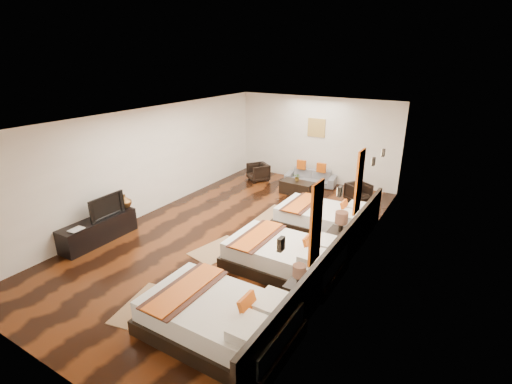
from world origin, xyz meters
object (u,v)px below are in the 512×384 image
Objects in this scene: bed_mid at (285,256)px; sofa at (311,177)px; bed_far at (324,218)px; tv_console at (99,230)px; nightstand_a at (298,293)px; table_plant at (297,177)px; bed_near at (219,318)px; coffee_table at (297,188)px; book at (73,229)px; figurine at (125,201)px; tv at (104,206)px; nightstand_b at (340,240)px; armchair_left at (258,172)px; armchair_right at (358,192)px.

bed_mid is 5.31m from sofa.
bed_far is 1.23× the size of tv_console.
sofa is (-2.36, 6.03, -0.05)m from nightstand_a.
tv_console is 7.31× the size of table_plant.
bed_near reaches higher than nightstand_a.
book is at bearing -114.22° from coffee_table.
table_plant is (-2.39, 5.04, 0.24)m from nightstand_a.
sofa is 1.64× the size of coffee_table.
book is 0.92× the size of figurine.
tv is (-4.89, 0.03, 0.53)m from nightstand_a.
bed_mid is 6.90× the size of figurine.
bed_far is at bearing 90.02° from bed_mid.
nightstand_b is 5.29m from armchair_left.
table_plant is (2.51, 5.01, -0.29)m from tv.
coffee_table is (1.69, -0.50, -0.09)m from armchair_left.
figurine is (0.00, 0.82, 0.44)m from tv_console.
nightstand_b reaches higher than book.
table_plant is at bearing 59.78° from figurine.
armchair_left is at bearing 81.86° from book.
sofa is 2.53× the size of armchair_left.
bed_mid is 2.27× the size of coffee_table.
tv is at bearing -63.69° from armchair_left.
figurine reaches higher than coffee_table.
nightstand_b is 5.43m from tv_console.
nightstand_a is at bearing -91.97° from tv.
table_plant is at bearing 104.67° from bed_near.
book is 1.43m from figurine.
bed_mid is at bearing 22.57° from book.
book is 7.53m from armchair_right.
tv reaches higher than book.
nightstand_a reaches higher than sofa.
nightstand_a reaches higher than tv_console.
nightstand_b is at bearing -139.35° from armchair_right.
book reaches higher than sofa.
bed_near reaches higher than tv_console.
nightstand_a is at bearing -78.01° from sofa.
bed_far reaches higher than sofa.
tv_console is 5.81m from table_plant.
bed_far is (-0.00, 4.32, -0.02)m from bed_near.
bed_near is at bearing -75.33° from table_plant.
tv reaches higher than armchair_left.
armchair_right is 1.87m from table_plant.
sofa is at bearing 64.31° from figurine.
nightstand_b is 5.71m from book.
sofa is 1.78m from armchair_left.
figurine is 0.54× the size of armchair_right.
bed_mid is 9.22× the size of table_plant.
nightstand_a is (0.75, 1.23, -0.02)m from bed_near.
nightstand_a is 6.82m from armchair_left.
armchair_right is at bearing -40.85° from tv.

